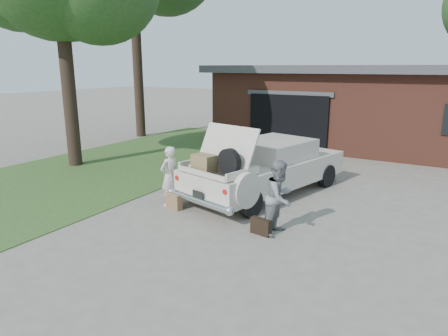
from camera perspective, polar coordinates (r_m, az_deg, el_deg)
The scene contains 8 objects.
ground at distance 8.55m, azimuth -2.08°, elevation -8.02°, with size 90.00×90.00×0.00m, color gray.
grass_strip at distance 14.13m, azimuth -14.32°, elevation 0.60°, with size 6.00×16.00×0.02m, color #2D4C1E.
house at distance 18.47m, azimuth 20.55°, elevation 8.50°, with size 12.80×7.80×3.30m.
sedan at distance 10.42m, azimuth 5.98°, elevation 0.16°, with size 2.95×5.17×1.93m.
woman_left at distance 9.56m, azimuth -7.78°, elevation -1.17°, with size 0.52×0.34×1.44m, color beige.
woman_right at distance 7.95m, azimuth 7.95°, elevation -4.17°, with size 0.73×0.57×1.50m, color gray.
suitcase_left at distance 9.47m, azimuth -7.17°, elevation -4.68°, with size 0.48×0.15×0.37m, color #926A4A.
suitcase_right at distance 8.03m, azimuth 5.30°, elevation -8.32°, with size 0.43×0.14×0.33m, color black.
Camera 1 is at (4.32, -6.63, 3.24)m, focal length 32.00 mm.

